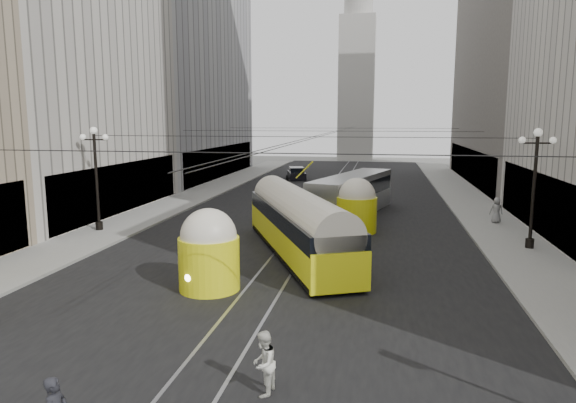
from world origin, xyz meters
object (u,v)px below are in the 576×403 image
at_px(streetcar, 298,223).
at_px(pedestrian_crossing_b, 263,363).
at_px(city_bus, 352,193).
at_px(pedestrian_sidewalk_right, 496,210).

xyz_separation_m(streetcar, pedestrian_crossing_b, (1.36, -13.64, -0.85)).
relative_size(city_bus, pedestrian_crossing_b, 7.12).
distance_m(streetcar, pedestrian_crossing_b, 13.73).
relative_size(city_bus, pedestrian_sidewalk_right, 7.05).
bearing_deg(streetcar, pedestrian_sidewalk_right, 40.15).
distance_m(city_bus, pedestrian_crossing_b, 25.40).
bearing_deg(streetcar, pedestrian_crossing_b, -84.30).
bearing_deg(pedestrian_sidewalk_right, city_bus, -12.21).
height_order(city_bus, pedestrian_sidewalk_right, city_bus).
bearing_deg(pedestrian_crossing_b, streetcar, -168.37).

